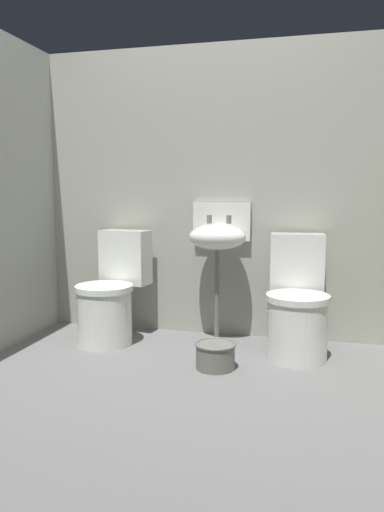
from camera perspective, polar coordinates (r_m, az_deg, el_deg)
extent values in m
cube|color=slate|center=(2.72, -1.50, -16.42)|extent=(3.08, 2.68, 0.08)
cube|color=#9FA092|center=(3.65, 3.44, 7.31)|extent=(3.08, 0.10, 2.11)
cylinder|color=white|center=(3.51, -10.11, -7.05)|extent=(0.43, 0.43, 0.38)
cylinder|color=white|center=(3.46, -10.18, -3.68)|extent=(0.45, 0.45, 0.04)
cube|color=white|center=(3.69, -7.74, -0.12)|extent=(0.38, 0.23, 0.40)
cylinder|color=white|center=(3.22, 12.10, -8.42)|extent=(0.41, 0.41, 0.38)
cylinder|color=white|center=(3.17, 12.20, -4.77)|extent=(0.43, 0.43, 0.04)
cube|color=white|center=(3.43, 12.10, -0.78)|extent=(0.37, 0.20, 0.40)
cylinder|color=slate|center=(3.49, 2.91, -4.67)|extent=(0.04, 0.04, 0.66)
ellipsoid|color=white|center=(3.42, 2.96, 2.22)|extent=(0.40, 0.32, 0.18)
cube|color=white|center=(3.58, 3.47, 4.05)|extent=(0.42, 0.04, 0.28)
cylinder|color=slate|center=(3.49, 2.03, 4.30)|extent=(0.04, 0.04, 0.06)
cylinder|color=slate|center=(3.46, 4.30, 4.26)|extent=(0.04, 0.04, 0.06)
cylinder|color=slate|center=(3.03, 2.73, -11.55)|extent=(0.24, 0.24, 0.15)
torus|color=slate|center=(3.01, 2.74, -10.19)|extent=(0.25, 0.25, 0.02)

